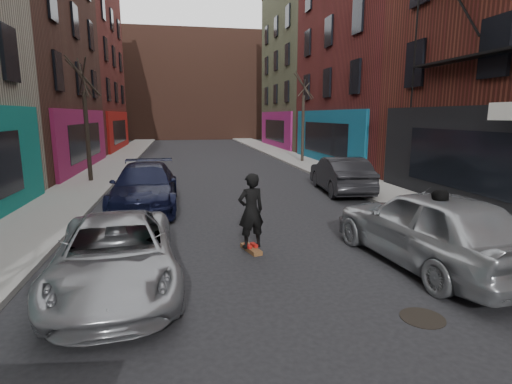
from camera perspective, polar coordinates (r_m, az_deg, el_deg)
name	(u,v)px	position (r m, az deg, el deg)	size (l,w,h in m)	color
sidewalk_left	(123,156)	(32.41, -18.44, 4.85)	(2.50, 84.00, 0.13)	gray
sidewalk_right	(281,154)	(33.17, 3.58, 5.51)	(2.50, 84.00, 0.13)	gray
buildings_right	(500,14)	(24.21, 31.51, 20.87)	(12.00, 56.00, 16.00)	#4B2D20
building_far	(192,87)	(58.13, -9.18, 14.57)	(40.00, 10.00, 14.00)	#47281E
tree_left_far	(85,111)	(20.42, -23.19, 10.60)	(2.00, 2.00, 6.50)	black
tree_right_far	(303,110)	(27.24, 6.77, 11.58)	(2.00, 2.00, 6.80)	black
parked_left_far	(116,254)	(7.95, -19.38, -8.36)	(2.17, 4.72, 1.31)	gray
parked_left_end	(145,187)	(14.27, -15.58, 0.73)	(2.15, 5.28, 1.53)	black
parked_right_far	(429,227)	(9.31, 23.52, -4.59)	(2.01, 4.99, 1.70)	#9B9FA4
parked_right_end	(341,175)	(17.06, 11.99, 2.46)	(1.59, 4.55, 1.50)	black
skateboard	(251,249)	(9.62, -0.71, -8.15)	(0.22, 0.80, 0.10)	brown
skateboarder	(251,211)	(9.36, -0.72, -2.70)	(0.65, 0.43, 1.78)	black
pedestrian	(435,232)	(8.82, 24.16, -5.24)	(0.88, 0.70, 1.75)	black
manhole	(422,318)	(7.21, 22.68, -16.26)	(0.70, 0.70, 0.01)	black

